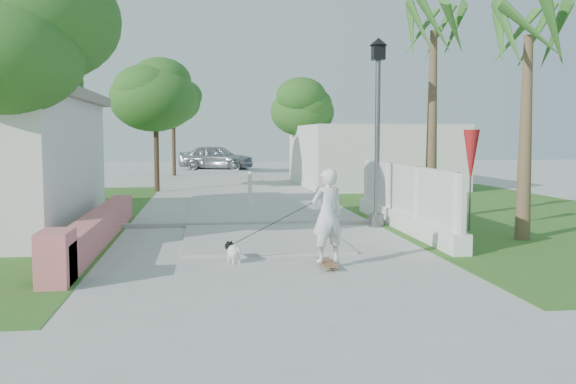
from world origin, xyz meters
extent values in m
plane|color=#B7B7B2|center=(0.00, 0.00, 0.00)|extent=(90.00, 90.00, 0.00)
cube|color=#B7B7B2|center=(0.00, 20.00, 0.03)|extent=(3.20, 36.00, 0.06)
cube|color=#999993|center=(0.00, 6.00, 0.05)|extent=(6.50, 0.25, 0.10)
cube|color=#316921|center=(7.00, 8.00, 0.01)|extent=(8.00, 20.00, 0.01)
cube|color=#CE6A69|center=(-3.30, 4.00, 0.30)|extent=(0.45, 8.00, 0.60)
cube|color=#CE6A69|center=(-3.30, 0.20, 0.40)|extent=(0.45, 0.80, 0.80)
cube|color=white|center=(3.40, 5.00, 0.20)|extent=(0.35, 7.00, 0.40)
cube|color=white|center=(3.40, 5.00, 0.95)|extent=(0.10, 7.00, 1.10)
cube|color=white|center=(3.40, 1.80, 0.75)|extent=(0.14, 0.14, 1.50)
cube|color=white|center=(3.40, 4.00, 0.75)|extent=(0.14, 0.14, 1.50)
cube|color=white|center=(3.40, 6.20, 0.75)|extent=(0.14, 0.14, 1.50)
cube|color=white|center=(3.40, 8.20, 0.75)|extent=(0.14, 0.14, 1.50)
cube|color=silver|center=(6.00, 18.00, 1.30)|extent=(6.00, 8.00, 2.60)
cylinder|color=#59595E|center=(2.90, 5.50, 0.15)|extent=(0.36, 0.36, 0.30)
cylinder|color=#59595E|center=(2.90, 5.50, 2.00)|extent=(0.12, 0.12, 4.00)
cube|color=black|center=(2.90, 5.50, 4.10)|extent=(0.28, 0.28, 0.35)
cone|color=black|center=(2.90, 5.50, 4.35)|extent=(0.44, 0.44, 0.18)
cylinder|color=white|center=(0.20, 10.00, 0.50)|extent=(0.12, 0.12, 1.00)
sphere|color=white|center=(0.20, 10.00, 1.02)|extent=(0.14, 0.14, 0.14)
cylinder|color=#59595E|center=(4.80, 4.50, 1.00)|extent=(0.04, 0.04, 2.00)
cone|color=red|center=(4.80, 4.50, 1.70)|extent=(0.36, 0.36, 1.20)
cylinder|color=#4C3826|center=(-4.50, 3.00, 1.92)|extent=(0.20, 0.20, 3.85)
ellipsoid|color=#2C611B|center=(-4.50, 3.00, 3.58)|extent=(3.60, 3.60, 2.70)
ellipsoid|color=#2C611B|center=(-4.30, 2.80, 3.92)|extent=(3.06, 3.06, 2.30)
ellipsoid|color=#2C611B|center=(-4.70, 3.20, 4.28)|extent=(2.70, 2.70, 2.02)
cylinder|color=#4C3826|center=(-5.50, 8.50, 1.75)|extent=(0.20, 0.20, 3.50)
ellipsoid|color=#2C611B|center=(-5.50, 8.50, 3.25)|extent=(3.20, 3.20, 2.40)
ellipsoid|color=#2C611B|center=(-5.30, 8.30, 3.60)|extent=(2.72, 2.72, 2.05)
ellipsoid|color=#2C611B|center=(-5.70, 8.70, 3.95)|extent=(2.40, 2.40, 1.79)
cylinder|color=#4C3826|center=(-3.00, 16.00, 1.92)|extent=(0.20, 0.20, 3.85)
ellipsoid|color=#2C611B|center=(-3.00, 16.00, 3.58)|extent=(3.40, 3.40, 2.55)
ellipsoid|color=#2C611B|center=(-2.80, 15.80, 3.92)|extent=(2.89, 2.89, 2.18)
ellipsoid|color=#2C611B|center=(-3.20, 16.20, 4.28)|extent=(2.55, 2.55, 1.90)
cylinder|color=#4C3826|center=(3.20, 20.00, 1.75)|extent=(0.20, 0.20, 3.50)
ellipsoid|color=#2C611B|center=(3.20, 20.00, 3.25)|extent=(3.00, 3.00, 2.25)
ellipsoid|color=#2C611B|center=(3.40, 19.80, 3.60)|extent=(2.55, 2.55, 1.92)
ellipsoid|color=#2C611B|center=(3.00, 20.20, 3.95)|extent=(2.25, 2.25, 1.68)
cylinder|color=#4C3826|center=(-2.80, 26.00, 1.92)|extent=(0.20, 0.20, 3.85)
ellipsoid|color=#2C611B|center=(-2.80, 26.00, 3.58)|extent=(3.20, 3.20, 2.40)
ellipsoid|color=#2C611B|center=(-2.60, 25.80, 3.92)|extent=(2.72, 2.72, 2.05)
ellipsoid|color=#2C611B|center=(-3.00, 26.20, 4.28)|extent=(2.40, 2.40, 1.79)
cone|color=brown|center=(4.60, 6.50, 2.40)|extent=(0.32, 0.32, 4.80)
cone|color=brown|center=(5.40, 3.20, 2.10)|extent=(0.32, 0.32, 4.20)
cube|color=brown|center=(0.83, 0.94, 0.09)|extent=(0.47, 0.83, 0.02)
imported|color=silver|center=(0.83, 0.94, 0.87)|extent=(0.65, 0.53, 1.54)
cylinder|color=gray|center=(0.75, 0.65, 0.03)|extent=(0.03, 0.06, 0.06)
cylinder|color=gray|center=(0.90, 0.65, 0.03)|extent=(0.03, 0.06, 0.06)
cylinder|color=gray|center=(0.75, 1.22, 0.03)|extent=(0.03, 0.06, 0.06)
cylinder|color=gray|center=(0.90, 1.22, 0.03)|extent=(0.03, 0.06, 0.06)
ellipsoid|color=white|center=(-0.67, 1.54, 0.19)|extent=(0.37, 0.45, 0.25)
sphere|color=black|center=(-0.75, 1.71, 0.26)|extent=(0.16, 0.16, 0.16)
sphere|color=white|center=(-0.77, 1.78, 0.24)|extent=(0.07, 0.07, 0.07)
cone|color=black|center=(-0.78, 1.70, 0.34)|extent=(0.05, 0.05, 0.06)
cone|color=black|center=(-0.71, 1.72, 0.34)|extent=(0.05, 0.05, 0.06)
cylinder|color=white|center=(-0.76, 1.60, 0.06)|extent=(0.03, 0.03, 0.11)
cylinder|color=white|center=(-0.66, 1.64, 0.06)|extent=(0.03, 0.03, 0.11)
cylinder|color=white|center=(-0.69, 1.43, 0.06)|extent=(0.03, 0.03, 0.11)
cylinder|color=white|center=(-0.59, 1.47, 0.06)|extent=(0.03, 0.03, 0.11)
cylinder|color=white|center=(-0.60, 1.36, 0.25)|extent=(0.06, 0.10, 0.09)
imported|color=#A5A8AD|center=(-0.40, 31.59, 0.79)|extent=(5.01, 3.34, 1.59)
camera|label=1|loc=(-1.15, -9.28, 2.16)|focal=40.00mm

